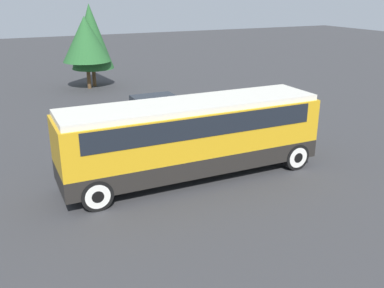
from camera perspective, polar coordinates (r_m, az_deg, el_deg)
name	(u,v)px	position (r m, az deg, el deg)	size (l,w,h in m)	color
ground_plane	(192,177)	(17.32, 0.00, -4.37)	(120.00, 120.00, 0.00)	#38383A
tour_bus	(194,132)	(16.68, 0.30, 1.61)	(10.35, 2.61, 3.12)	black
parked_car_near	(156,107)	(24.95, -4.78, 4.90)	(4.72, 1.85, 1.41)	silver
parked_car_mid	(199,123)	(22.05, 0.92, 2.88)	(4.50, 1.82, 1.37)	#2D5638
tree_left	(86,39)	(33.49, -14.00, 13.42)	(3.54, 3.54, 5.36)	brown
tree_center	(91,37)	(34.20, -13.33, 13.76)	(3.19, 3.19, 6.21)	brown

